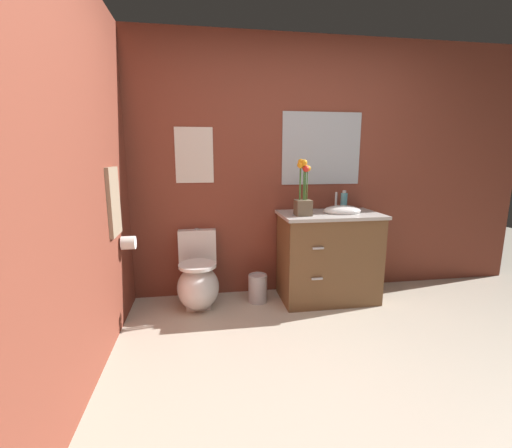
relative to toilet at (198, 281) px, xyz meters
The scene contains 12 objects.
ground_plane 1.77m from the toilet, 58.73° to the right, with size 10.19×10.19×0.00m, color beige.
wall_back 1.53m from the toilet, 15.06° to the left, with size 4.75×0.05×2.50m, color brown.
wall_left 1.54m from the toilet, 123.67° to the right, with size 0.05×4.96×2.50m, color brown.
toilet is the anchor object (origin of this frame).
vanity_cabinet 1.26m from the toilet, ahead, with size 0.94×0.56×1.03m.
flower_vase 1.24m from the toilet, ahead, with size 0.14×0.14×0.50m.
soap_bottle 1.60m from the toilet, ahead, with size 0.07×0.07×0.20m.
trash_bin 0.57m from the toilet, ahead, with size 0.18×0.18×0.27m.
wall_poster 1.17m from the toilet, 90.00° to the left, with size 0.35×0.01×0.51m, color silver.
wall_mirror 1.75m from the toilet, 12.14° to the left, with size 0.80×0.01×0.70m, color #B2BCC6.
hanging_towel 1.06m from the toilet, 150.61° to the right, with size 0.03×0.28×0.52m, color gray.
toilet_paper_roll 0.73m from the toilet, 160.30° to the right, with size 0.11×0.11×0.11m, color white.
Camera 1 is at (-0.86, -1.56, 1.38)m, focal length 24.06 mm.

